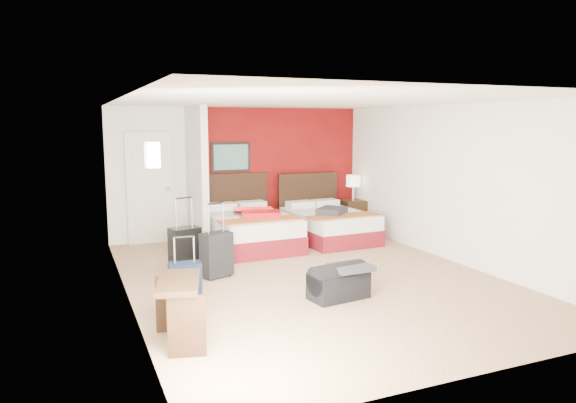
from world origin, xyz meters
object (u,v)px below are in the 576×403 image
red_suitcase_open (256,212)px  bed_right (329,226)px  nightstand (353,215)px  duffel_bag (339,284)px  suitcase_black (185,251)px  suitcase_charcoal (217,256)px  bed_left (249,231)px  desk (179,312)px  suitcase_navy (185,287)px  table_lamp (353,188)px

red_suitcase_open → bed_right: bearing=15.7°
nightstand → duffel_bag: nightstand is taller
red_suitcase_open → duffel_bag: (0.04, -2.99, -0.46)m
suitcase_black → duffel_bag: size_ratio=0.88×
suitcase_charcoal → duffel_bag: suitcase_charcoal is taller
bed_left → bed_right: bed_left is taller
suitcase_black → desk: size_ratio=0.81×
nightstand → duffel_bag: (-2.33, -3.71, -0.13)m
desk → suitcase_black: bearing=91.9°
nightstand → desk: desk is taller
nightstand → duffel_bag: 4.38m
suitcase_navy → table_lamp: bearing=44.6°
suitcase_navy → desk: 1.04m
bed_left → table_lamp: (2.46, 0.62, 0.59)m
nightstand → table_lamp: table_lamp is taller
table_lamp → suitcase_navy: bearing=-141.6°
bed_right → duffel_bag: size_ratio=2.47×
suitcase_navy → duffel_bag: (1.85, -0.40, -0.08)m
red_suitcase_open → suitcase_charcoal: (-1.13, -1.49, -0.33)m
table_lamp → suitcase_charcoal: (-3.50, -2.21, -0.57)m
suitcase_navy → duffel_bag: bearing=-6.0°
bed_right → suitcase_black: 3.17m
bed_left → duffel_bag: size_ratio=2.66×
table_lamp → duffel_bag: (-2.33, -3.71, -0.70)m
duffel_bag → bed_left: bearing=84.7°
table_lamp → duffel_bag: size_ratio=0.71×
red_suitcase_open → nightstand: size_ratio=1.43×
suitcase_charcoal → table_lamp: bearing=13.1°
suitcase_charcoal → suitcase_black: bearing=109.7°
bed_left → bed_right: (1.58, -0.04, -0.02)m
nightstand → suitcase_charcoal: nightstand is taller
suitcase_navy → desk: (-0.27, -1.00, 0.07)m
table_lamp → suitcase_black: (-3.85, -1.76, -0.56)m
suitcase_black → suitcase_charcoal: suitcase_black is taller
bed_right → suitcase_navy: (-3.29, -2.65, -0.01)m
red_suitcase_open → desk: red_suitcase_open is taller
desk → suitcase_charcoal: bearing=80.7°
nightstand → suitcase_charcoal: bearing=-146.6°
bed_right → suitcase_black: size_ratio=2.82×
suitcase_black → suitcase_charcoal: 0.57m
bed_right → nightstand: bearing=33.8°
suitcase_black → suitcase_navy: size_ratio=1.23×
bed_right → suitcase_black: suitcase_black is taller
suitcase_charcoal → duffel_bag: size_ratio=0.85×
suitcase_black → red_suitcase_open: bearing=18.7°
bed_left → nightstand: bearing=12.4°
nightstand → table_lamp: 0.57m
red_suitcase_open → duffel_bag: size_ratio=1.22×
bed_right → suitcase_charcoal: bearing=-152.1°
desk → bed_right: bearing=60.8°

